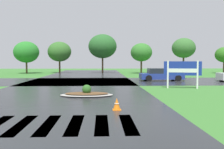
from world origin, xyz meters
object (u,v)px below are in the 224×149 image
object	(u,v)px
estate_billboard	(183,70)
median_island	(87,94)
traffic_cone	(117,104)
car_dark_suv	(160,75)

from	to	relation	value
estate_billboard	median_island	bearing A→B (deg)	40.22
estate_billboard	traffic_cone	xyz separation A→B (m)	(-5.54, -8.25, -1.18)
estate_billboard	car_dark_suv	world-z (taller)	estate_billboard
estate_billboard	traffic_cone	world-z (taller)	estate_billboard
car_dark_suv	traffic_cone	size ratio (longest dim) A/B	8.53
traffic_cone	estate_billboard	bearing A→B (deg)	56.09
median_island	traffic_cone	bearing A→B (deg)	-70.73
estate_billboard	median_island	distance (m)	8.15
car_dark_suv	traffic_cone	distance (m)	16.60
estate_billboard	car_dark_suv	size ratio (longest dim) A/B	0.61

